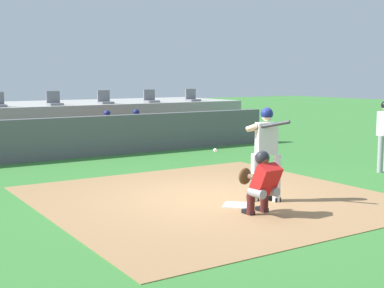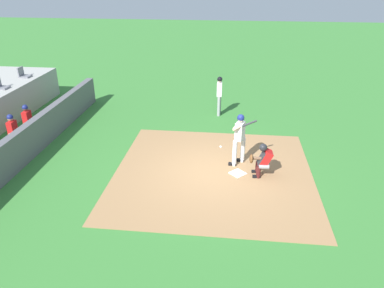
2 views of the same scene
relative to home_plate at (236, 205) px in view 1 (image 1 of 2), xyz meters
The scene contains 14 objects.
ground_plane 0.80m from the home_plate, 90.00° to the left, with size 80.00×80.00×0.00m, color #387A33.
dirt_infield 0.80m from the home_plate, 90.00° to the left, with size 6.40×6.40×0.01m, color #9E754C.
home_plate is the anchor object (origin of this frame).
batter_at_plate 1.23m from the home_plate, ahead, with size 0.59×0.87×1.80m.
catcher_crouched 0.94m from the home_plate, 91.40° to the right, with size 0.50×1.69×1.13m.
dugout_wall 7.32m from the home_plate, 90.00° to the left, with size 13.00×0.30×1.20m, color #59595E.
dugout_bench 8.30m from the home_plate, 90.00° to the left, with size 11.80×0.44×0.45m, color olive.
dugout_player_1 8.24m from the home_plate, 82.37° to the left, with size 0.49×0.70×1.30m.
dugout_player_2 8.44m from the home_plate, 75.33° to the left, with size 0.49×0.70×1.30m.
stands_platform 11.72m from the home_plate, 90.00° to the left, with size 15.00×4.40×1.40m, color #9E9E99.
stadium_seat_3 10.29m from the home_plate, 90.00° to the left, with size 0.46×0.46×0.48m.
stadium_seat_4 10.46m from the home_plate, 79.66° to the left, with size 0.46×0.46×0.48m.
stadium_seat_5 10.94m from the home_plate, 69.95° to the left, with size 0.46×0.46×0.48m.
stadium_seat_6 11.70m from the home_plate, 61.31° to the left, with size 0.46×0.46×0.48m.
Camera 1 is at (-5.89, -8.49, 2.39)m, focal length 50.12 mm.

